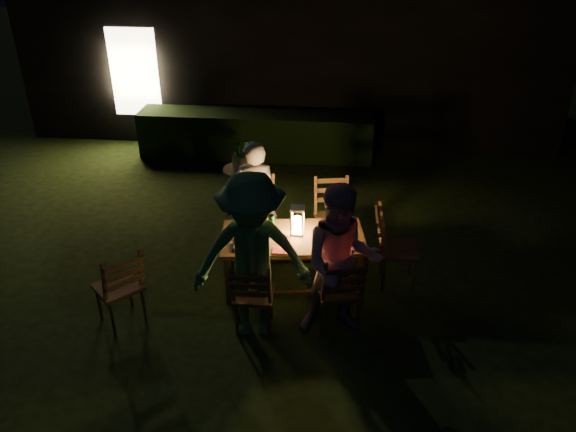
# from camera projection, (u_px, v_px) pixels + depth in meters

# --- Properties ---
(garden_envelope) EXTENTS (40.00, 40.00, 3.20)m
(garden_envelope) POSITION_uv_depth(u_px,v_px,m) (295.00, 41.00, 11.66)
(garden_envelope) COLOR black
(garden_envelope) RESTS_ON ground
(dining_table) EXTENTS (1.74, 1.04, 0.68)m
(dining_table) POSITION_uv_depth(u_px,v_px,m) (293.00, 241.00, 6.50)
(dining_table) COLOR #482918
(dining_table) RESTS_ON ground
(chair_near_left) EXTENTS (0.43, 0.46, 0.93)m
(chair_near_left) POSITION_uv_depth(u_px,v_px,m) (254.00, 306.00, 5.98)
(chair_near_left) COLOR #482918
(chair_near_left) RESTS_ON ground
(chair_near_right) EXTENTS (0.55, 0.57, 1.00)m
(chair_near_right) POSITION_uv_depth(u_px,v_px,m) (338.00, 303.00, 6.00)
(chair_near_right) COLOR #482918
(chair_near_right) RESTS_ON ground
(chair_far_left) EXTENTS (0.50, 0.53, 1.07)m
(chair_far_left) POSITION_uv_depth(u_px,v_px,m) (256.00, 230.00, 7.31)
(chair_far_left) COLOR #482918
(chair_far_left) RESTS_ON ground
(chair_far_right) EXTENTS (0.54, 0.56, 1.02)m
(chair_far_right) POSITION_uv_depth(u_px,v_px,m) (332.00, 230.00, 7.34)
(chair_far_right) COLOR #482918
(chair_far_right) RESTS_ON ground
(chair_end) EXTENTS (0.50, 0.46, 1.03)m
(chair_end) POSITION_uv_depth(u_px,v_px,m) (396.00, 261.00, 6.69)
(chair_end) COLOR #482918
(chair_end) RESTS_ON ground
(chair_spare) EXTENTS (0.65, 0.65, 0.99)m
(chair_spare) POSITION_uv_depth(u_px,v_px,m) (121.00, 299.00, 6.05)
(chair_spare) COLOR #482918
(chair_spare) RESTS_ON ground
(person_house_side) EXTENTS (0.61, 0.44, 1.54)m
(person_house_side) POSITION_uv_depth(u_px,v_px,m) (255.00, 198.00, 7.13)
(person_house_side) COLOR beige
(person_house_side) RESTS_ON ground
(person_opp_right) EXTENTS (0.91, 0.76, 1.71)m
(person_opp_right) POSITION_uv_depth(u_px,v_px,m) (341.00, 262.00, 5.69)
(person_opp_right) COLOR #BC8194
(person_opp_right) RESTS_ON ground
(person_opp_left) EXTENTS (1.28, 0.85, 1.86)m
(person_opp_left) POSITION_uv_depth(u_px,v_px,m) (252.00, 258.00, 5.62)
(person_opp_left) COLOR #366D3C
(person_opp_left) RESTS_ON ground
(lantern) EXTENTS (0.16, 0.16, 0.35)m
(lantern) POSITION_uv_depth(u_px,v_px,m) (297.00, 222.00, 6.44)
(lantern) COLOR white
(lantern) RESTS_ON dining_table
(plate_far_left) EXTENTS (0.25, 0.25, 0.01)m
(plate_far_left) POSITION_uv_depth(u_px,v_px,m) (246.00, 227.00, 6.64)
(plate_far_left) COLOR white
(plate_far_left) RESTS_ON dining_table
(plate_near_left) EXTENTS (0.25, 0.25, 0.01)m
(plate_near_left) POSITION_uv_depth(u_px,v_px,m) (245.00, 247.00, 6.26)
(plate_near_left) COLOR white
(plate_near_left) RESTS_ON dining_table
(plate_far_right) EXTENTS (0.25, 0.25, 0.01)m
(plate_far_right) POSITION_uv_depth(u_px,v_px,m) (330.00, 225.00, 6.67)
(plate_far_right) COLOR white
(plate_far_right) RESTS_ON dining_table
(plate_near_right) EXTENTS (0.25, 0.25, 0.01)m
(plate_near_right) POSITION_uv_depth(u_px,v_px,m) (334.00, 245.00, 6.29)
(plate_near_right) COLOR white
(plate_near_right) RESTS_ON dining_table
(wineglass_a) EXTENTS (0.06, 0.06, 0.18)m
(wineglass_a) POSITION_uv_depth(u_px,v_px,m) (267.00, 218.00, 6.66)
(wineglass_a) COLOR #59070F
(wineglass_a) RESTS_ON dining_table
(wineglass_b) EXTENTS (0.06, 0.06, 0.18)m
(wineglass_b) POSITION_uv_depth(u_px,v_px,m) (230.00, 236.00, 6.30)
(wineglass_b) COLOR #59070F
(wineglass_b) RESTS_ON dining_table
(wineglass_c) EXTENTS (0.06, 0.06, 0.18)m
(wineglass_c) POSITION_uv_depth(u_px,v_px,m) (321.00, 242.00, 6.19)
(wineglass_c) COLOR #59070F
(wineglass_c) RESTS_ON dining_table
(wineglass_d) EXTENTS (0.06, 0.06, 0.18)m
(wineglass_d) POSITION_uv_depth(u_px,v_px,m) (345.00, 221.00, 6.61)
(wineglass_d) COLOR #59070F
(wineglass_d) RESTS_ON dining_table
(wineglass_e) EXTENTS (0.06, 0.06, 0.18)m
(wineglass_e) POSITION_uv_depth(u_px,v_px,m) (285.00, 243.00, 6.16)
(wineglass_e) COLOR silver
(wineglass_e) RESTS_ON dining_table
(bottle_table) EXTENTS (0.07, 0.07, 0.28)m
(bottle_table) POSITION_uv_depth(u_px,v_px,m) (271.00, 226.00, 6.39)
(bottle_table) COLOR #0F471E
(bottle_table) RESTS_ON dining_table
(napkin_left) EXTENTS (0.18, 0.14, 0.01)m
(napkin_left) POSITION_uv_depth(u_px,v_px,m) (281.00, 251.00, 6.18)
(napkin_left) COLOR red
(napkin_left) RESTS_ON dining_table
(napkin_right) EXTENTS (0.18, 0.14, 0.01)m
(napkin_right) POSITION_uv_depth(u_px,v_px,m) (344.00, 249.00, 6.22)
(napkin_right) COLOR red
(napkin_right) RESTS_ON dining_table
(phone) EXTENTS (0.14, 0.07, 0.01)m
(phone) POSITION_uv_depth(u_px,v_px,m) (238.00, 251.00, 6.19)
(phone) COLOR black
(phone) RESTS_ON dining_table
(side_table) EXTENTS (0.57, 0.57, 0.76)m
(side_table) POSITION_uv_depth(u_px,v_px,m) (243.00, 174.00, 7.99)
(side_table) COLOR #886444
(side_table) RESTS_ON ground
(ice_bucket) EXTENTS (0.30, 0.30, 0.22)m
(ice_bucket) POSITION_uv_depth(u_px,v_px,m) (243.00, 162.00, 7.89)
(ice_bucket) COLOR #A5A8AD
(ice_bucket) RESTS_ON side_table
(bottle_bucket_a) EXTENTS (0.07, 0.07, 0.32)m
(bottle_bucket_a) POSITION_uv_depth(u_px,v_px,m) (238.00, 159.00, 7.84)
(bottle_bucket_a) COLOR #0F471E
(bottle_bucket_a) RESTS_ON side_table
(bottle_bucket_b) EXTENTS (0.07, 0.07, 0.32)m
(bottle_bucket_b) POSITION_uv_depth(u_px,v_px,m) (246.00, 157.00, 7.90)
(bottle_bucket_b) COLOR #0F471E
(bottle_bucket_b) RESTS_ON side_table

